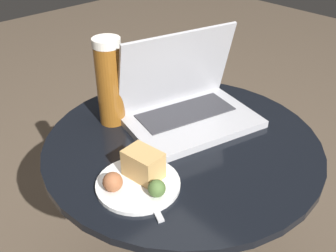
% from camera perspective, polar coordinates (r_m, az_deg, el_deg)
% --- Properties ---
extents(table, '(0.66, 0.66, 0.57)m').
position_cam_1_polar(table, '(1.04, 1.91, -9.48)').
color(table, black).
rests_on(table, ground_plane).
extents(laptop, '(0.36, 0.28, 0.22)m').
position_cam_1_polar(laptop, '(0.99, 2.71, 3.27)').
color(laptop, '#B2B2B7').
rests_on(laptop, table).
extents(beer_glass, '(0.07, 0.07, 0.22)m').
position_cam_1_polar(beer_glass, '(0.97, -8.46, 6.35)').
color(beer_glass, brown).
rests_on(beer_glass, table).
extents(snack_plate, '(0.17, 0.17, 0.07)m').
position_cam_1_polar(snack_plate, '(0.80, -4.25, -7.27)').
color(snack_plate, white).
rests_on(snack_plate, table).
extents(fork, '(0.08, 0.16, 0.00)m').
position_cam_1_polar(fork, '(0.80, -3.32, -9.01)').
color(fork, silver).
rests_on(fork, table).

